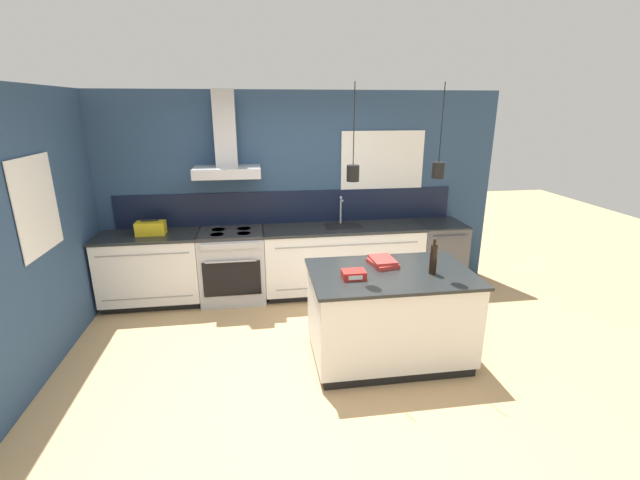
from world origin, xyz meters
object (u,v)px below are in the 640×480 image
(oven_range, at_px, (233,265))
(yellow_toolbox, at_px, (151,228))
(dishwasher, at_px, (438,255))
(bottle_on_island, at_px, (433,259))
(book_stack, at_px, (383,262))
(red_supply_box, at_px, (354,275))

(oven_range, bearing_deg, yellow_toolbox, 179.74)
(oven_range, xyz_separation_m, dishwasher, (2.76, 0.00, 0.00))
(oven_range, distance_m, bottle_on_island, 2.65)
(book_stack, distance_m, red_supply_box, 0.46)
(oven_range, distance_m, yellow_toolbox, 1.09)
(book_stack, relative_size, yellow_toolbox, 1.01)
(oven_range, height_order, yellow_toolbox, yellow_toolbox)
(bottle_on_island, xyz_separation_m, red_supply_box, (-0.75, -0.01, -0.11))
(bottle_on_island, distance_m, yellow_toolbox, 3.35)
(dishwasher, xyz_separation_m, red_supply_box, (-1.58, -1.72, 0.49))
(oven_range, relative_size, bottle_on_island, 2.66)
(book_stack, bearing_deg, red_supply_box, -141.28)
(oven_range, relative_size, yellow_toolbox, 2.68)
(oven_range, bearing_deg, book_stack, -42.82)
(yellow_toolbox, bearing_deg, oven_range, -0.26)
(oven_range, bearing_deg, bottle_on_island, -41.37)
(oven_range, bearing_deg, red_supply_box, -55.37)
(oven_range, height_order, dishwasher, same)
(dishwasher, bearing_deg, yellow_toolbox, 180.00)
(oven_range, xyz_separation_m, yellow_toolbox, (-0.95, 0.00, 0.54))
(oven_range, distance_m, book_stack, 2.15)
(red_supply_box, bearing_deg, bottle_on_island, 0.44)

